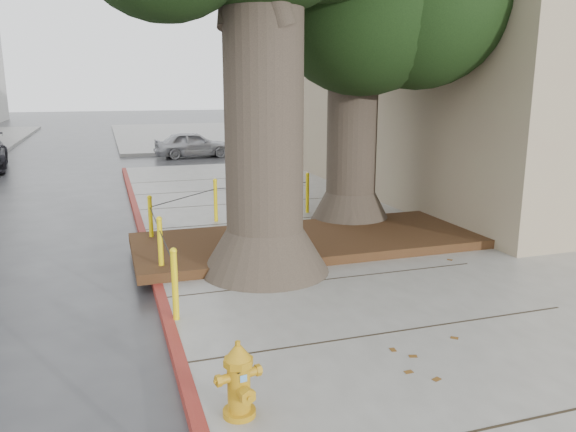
% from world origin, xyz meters
% --- Properties ---
extents(ground, '(140.00, 140.00, 0.00)m').
position_xyz_m(ground, '(0.00, 0.00, 0.00)').
color(ground, '#28282B').
rests_on(ground, ground).
extents(sidewalk_far, '(16.00, 20.00, 0.15)m').
position_xyz_m(sidewalk_far, '(6.00, 30.00, 0.07)').
color(sidewalk_far, slate).
rests_on(sidewalk_far, ground).
extents(curb_red, '(0.14, 26.00, 0.16)m').
position_xyz_m(curb_red, '(-2.00, 2.50, 0.07)').
color(curb_red, maroon).
rests_on(curb_red, ground).
extents(planter_bed, '(6.40, 2.60, 0.16)m').
position_xyz_m(planter_bed, '(0.90, 3.90, 0.23)').
color(planter_bed, black).
rests_on(planter_bed, sidewalk_main).
extents(building_corner, '(12.00, 13.00, 10.00)m').
position_xyz_m(building_corner, '(10.00, 8.50, 5.00)').
color(building_corner, gray).
rests_on(building_corner, ground).
extents(building_side_white, '(10.00, 10.00, 9.00)m').
position_xyz_m(building_side_white, '(16.00, 26.00, 4.50)').
color(building_side_white, silver).
rests_on(building_side_white, ground).
extents(building_side_grey, '(12.00, 14.00, 12.00)m').
position_xyz_m(building_side_grey, '(22.00, 32.00, 6.00)').
color(building_side_grey, slate).
rests_on(building_side_grey, ground).
extents(bollard_ring, '(3.79, 5.39, 0.95)m').
position_xyz_m(bollard_ring, '(-0.87, 4.38, 0.66)').
color(bollard_ring, yellow).
rests_on(bollard_ring, sidewalk_main).
extents(fire_hydrant, '(0.38, 0.36, 0.72)m').
position_xyz_m(fire_hydrant, '(-1.63, -1.14, 0.50)').
color(fire_hydrant, '#C68C14').
rests_on(fire_hydrant, sidewalk_main).
extents(car_silver, '(3.39, 1.49, 1.13)m').
position_xyz_m(car_silver, '(1.07, 19.09, 0.57)').
color(car_silver, '#A8A8AD').
rests_on(car_silver, ground).
extents(car_red, '(3.48, 1.52, 1.11)m').
position_xyz_m(car_red, '(8.09, 18.82, 0.56)').
color(car_red, maroon).
rests_on(car_red, ground).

